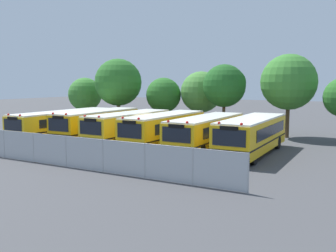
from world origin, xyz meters
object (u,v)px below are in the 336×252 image
object	(u,v)px
school_bus_5	(252,134)
tree_1	(117,82)
school_bus_4	(206,132)
tree_0	(85,94)
school_bus_2	(129,126)
tree_4	(226,85)
tree_2	(163,94)
tree_5	(289,81)
school_bus_1	(97,124)
school_bus_3	(165,129)
school_bus_0	(64,123)
tree_3	(200,92)

from	to	relation	value
school_bus_5	tree_1	distance (m)	19.49
school_bus_4	tree_0	bearing A→B (deg)	-24.60
school_bus_2	tree_4	bearing A→B (deg)	-120.86
tree_2	tree_5	size ratio (longest dim) A/B	0.73
school_bus_2	school_bus_1	bearing A→B (deg)	-3.40
school_bus_4	school_bus_3	bearing A→B (deg)	3.27
school_bus_5	tree_5	xyz separation A→B (m)	(0.43, 9.27, 3.71)
school_bus_4	school_bus_0	bearing A→B (deg)	0.58
tree_0	tree_1	size ratio (longest dim) A/B	0.73
school_bus_0	school_bus_4	size ratio (longest dim) A/B	1.16
school_bus_0	tree_0	distance (m)	10.65
tree_4	school_bus_5	bearing A→B (deg)	-58.04
tree_2	tree_5	distance (m)	12.98
tree_2	school_bus_5	bearing A→B (deg)	-36.07
tree_3	tree_4	world-z (taller)	tree_4
school_bus_4	tree_4	world-z (taller)	tree_4
tree_0	tree_3	distance (m)	14.10
school_bus_3	tree_0	xyz separation A→B (m)	(-15.88, 8.91, 2.21)
tree_5	school_bus_3	bearing A→B (deg)	-127.31
tree_2	tree_5	world-z (taller)	tree_5
school_bus_2	tree_4	distance (m)	10.41
tree_0	tree_1	bearing A→B (deg)	-7.83
tree_1	tree_5	size ratio (longest dim) A/B	1.00
school_bus_3	school_bus_5	xyz separation A→B (m)	(6.85, 0.28, -0.00)
school_bus_1	school_bus_5	bearing A→B (deg)	178.56
school_bus_2	tree_5	bearing A→B (deg)	-137.47
school_bus_3	tree_3	bearing A→B (deg)	-79.73
school_bus_0	tree_0	bearing A→B (deg)	-59.20
school_bus_2	school_bus_0	bearing A→B (deg)	0.96
school_bus_1	tree_5	distance (m)	17.36
school_bus_0	school_bus_4	xyz separation A→B (m)	(13.96, 0.23, 0.03)
school_bus_5	tree_3	distance (m)	13.83
tree_4	school_bus_4	bearing A→B (deg)	-78.55
school_bus_2	school_bus_4	xyz separation A→B (m)	(6.83, 0.21, -0.02)
school_bus_3	tree_1	xyz separation A→B (m)	(-10.61, 8.18, 3.58)
school_bus_0	tree_5	size ratio (longest dim) A/B	1.51
school_bus_2	tree_4	world-z (taller)	tree_4
tree_5	school_bus_5	bearing A→B (deg)	-92.67
school_bus_0	school_bus_5	distance (m)	17.38
school_bus_3	tree_1	distance (m)	13.87
tree_2	school_bus_2	bearing A→B (deg)	-76.63
school_bus_1	tree_3	bearing A→B (deg)	-117.27
tree_1	tree_2	bearing A→B (deg)	13.34
school_bus_3	tree_2	xyz separation A→B (m)	(-5.63, 9.36, 2.31)
tree_5	tree_3	bearing A→B (deg)	173.03
school_bus_2	tree_1	distance (m)	11.47
school_bus_1	school_bus_3	world-z (taller)	same
school_bus_3	tree_3	distance (m)	11.15
school_bus_4	tree_4	xyz separation A→B (m)	(-1.66, 8.20, 3.33)
school_bus_0	tree_2	distance (m)	10.85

